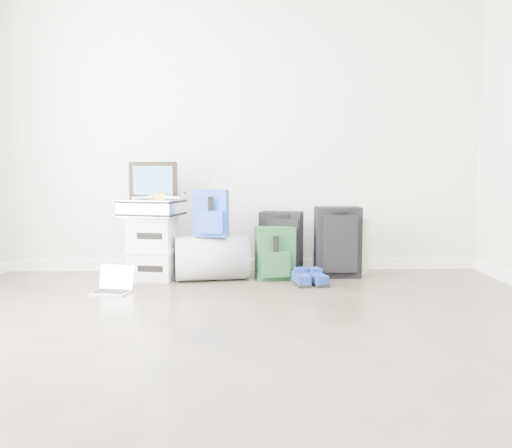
{
  "coord_description": "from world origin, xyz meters",
  "views": [
    {
      "loc": [
        -0.05,
        -2.62,
        0.98
      ],
      "look_at": [
        0.11,
        1.9,
        0.5
      ],
      "focal_mm": 38.0,
      "sensor_mm": 36.0,
      "label": 1
    }
  ],
  "objects_px": {
    "duffel_bag": "(212,258)",
    "boxes_stack": "(153,248)",
    "large_suitcase": "(281,244)",
    "carry_on": "(338,242)",
    "laptop": "(114,286)",
    "briefcase": "(152,208)"
  },
  "relations": [
    {
      "from": "duffel_bag",
      "to": "boxes_stack",
      "type": "bearing_deg",
      "value": 168.49
    },
    {
      "from": "large_suitcase",
      "to": "carry_on",
      "type": "bearing_deg",
      "value": 5.05
    },
    {
      "from": "boxes_stack",
      "to": "large_suitcase",
      "type": "distance_m",
      "value": 1.15
    },
    {
      "from": "large_suitcase",
      "to": "laptop",
      "type": "distance_m",
      "value": 1.53
    },
    {
      "from": "duffel_bag",
      "to": "laptop",
      "type": "xyz_separation_m",
      "value": [
        -0.75,
        -0.44,
        -0.14
      ]
    },
    {
      "from": "large_suitcase",
      "to": "duffel_bag",
      "type": "bearing_deg",
      "value": -146.59
    },
    {
      "from": "briefcase",
      "to": "carry_on",
      "type": "distance_m",
      "value": 1.67
    },
    {
      "from": "boxes_stack",
      "to": "laptop",
      "type": "bearing_deg",
      "value": -105.9
    },
    {
      "from": "boxes_stack",
      "to": "duffel_bag",
      "type": "bearing_deg",
      "value": 6.74
    },
    {
      "from": "briefcase",
      "to": "large_suitcase",
      "type": "distance_m",
      "value": 1.2
    },
    {
      "from": "briefcase",
      "to": "large_suitcase",
      "type": "relative_size",
      "value": 0.85
    },
    {
      "from": "carry_on",
      "to": "boxes_stack",
      "type": "bearing_deg",
      "value": -177.66
    },
    {
      "from": "boxes_stack",
      "to": "duffel_bag",
      "type": "height_order",
      "value": "boxes_stack"
    },
    {
      "from": "large_suitcase",
      "to": "laptop",
      "type": "relative_size",
      "value": 1.76
    },
    {
      "from": "duffel_bag",
      "to": "large_suitcase",
      "type": "xyz_separation_m",
      "value": [
        0.62,
        0.19,
        0.1
      ]
    },
    {
      "from": "boxes_stack",
      "to": "briefcase",
      "type": "height_order",
      "value": "briefcase"
    },
    {
      "from": "boxes_stack",
      "to": "laptop",
      "type": "xyz_separation_m",
      "value": [
        -0.24,
        -0.47,
        -0.23
      ]
    },
    {
      "from": "duffel_bag",
      "to": "laptop",
      "type": "bearing_deg",
      "value": -157.3
    },
    {
      "from": "duffel_bag",
      "to": "laptop",
      "type": "height_order",
      "value": "duffel_bag"
    },
    {
      "from": "briefcase",
      "to": "laptop",
      "type": "relative_size",
      "value": 1.49
    },
    {
      "from": "large_suitcase",
      "to": "laptop",
      "type": "height_order",
      "value": "large_suitcase"
    },
    {
      "from": "duffel_bag",
      "to": "carry_on",
      "type": "relative_size",
      "value": 1.0
    }
  ]
}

